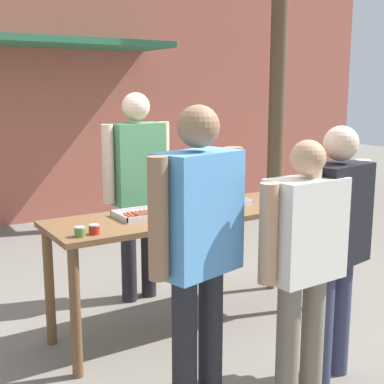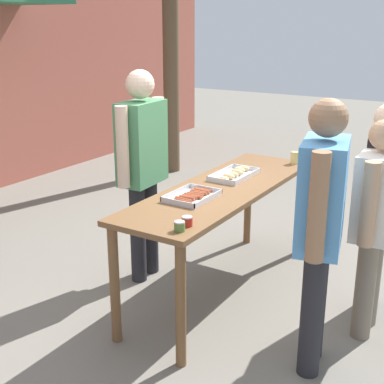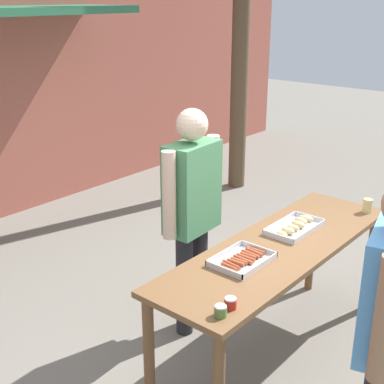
{
  "view_description": "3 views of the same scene",
  "coord_description": "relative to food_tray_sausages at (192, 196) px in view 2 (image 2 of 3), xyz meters",
  "views": [
    {
      "loc": [
        -2.09,
        -3.35,
        1.84
      ],
      "look_at": [
        0.0,
        0.0,
        1.07
      ],
      "focal_mm": 50.0,
      "sensor_mm": 36.0,
      "label": 1
    },
    {
      "loc": [
        -3.56,
        -1.92,
        2.17
      ],
      "look_at": [
        -0.38,
        0.05,
        0.97
      ],
      "focal_mm": 50.0,
      "sensor_mm": 36.0,
      "label": 2
    },
    {
      "loc": [
        -2.96,
        -1.71,
        2.55
      ],
      "look_at": [
        -0.11,
        0.71,
        1.17
      ],
      "focal_mm": 50.0,
      "sensor_mm": 36.0,
      "label": 3
    }
  ],
  "objects": [
    {
      "name": "serving_table",
      "position": [
        0.38,
        -0.05,
        -0.14
      ],
      "size": [
        2.21,
        0.67,
        0.92
      ],
      "color": "brown",
      "rests_on": "ground"
    },
    {
      "name": "food_tray_buns",
      "position": [
        0.67,
        -0.0,
        0.01
      ],
      "size": [
        0.47,
        0.26,
        0.06
      ],
      "color": "silver",
      "rests_on": "serving_table"
    },
    {
      "name": "person_server_behind_table",
      "position": [
        0.27,
        0.66,
        0.14
      ],
      "size": [
        0.64,
        0.27,
        1.8
      ],
      "rotation": [
        0.0,
        0.0,
        0.06
      ],
      "color": "#232328",
      "rests_on": "ground"
    },
    {
      "name": "food_tray_sausages",
      "position": [
        0.0,
        0.0,
        0.0
      ],
      "size": [
        0.4,
        0.29,
        0.04
      ],
      "color": "silver",
      "rests_on": "serving_table"
    },
    {
      "name": "person_customer_waiting_in_line",
      "position": [
        0.41,
        -1.23,
        -0.02
      ],
      "size": [
        0.67,
        0.27,
        1.56
      ],
      "rotation": [
        0.0,
        0.0,
        3.18
      ],
      "color": "#756B5B",
      "rests_on": "ground"
    },
    {
      "name": "ground_plane",
      "position": [
        0.38,
        -0.05,
        -0.93
      ],
      "size": [
        24.0,
        24.0,
        0.0
      ],
      "primitive_type": "plane",
      "color": "slate"
    },
    {
      "name": "person_customer_holding_hotdog",
      "position": [
        -0.2,
        -1.03,
        0.1
      ],
      "size": [
        0.67,
        0.36,
        1.75
      ],
      "rotation": [
        0.0,
        0.0,
        3.38
      ],
      "color": "#232328",
      "rests_on": "ground"
    },
    {
      "name": "condiment_jar_mustard",
      "position": [
        -0.59,
        -0.27,
        0.02
      ],
      "size": [
        0.07,
        0.07,
        0.06
      ],
      "color": "#567A38",
      "rests_on": "serving_table"
    },
    {
      "name": "person_customer_with_cup",
      "position": [
        0.71,
        -1.18,
        0.03
      ],
      "size": [
        0.61,
        0.31,
        1.62
      ],
      "rotation": [
        0.0,
        0.0,
        3.32
      ],
      "color": "#333851",
      "rests_on": "ground"
    },
    {
      "name": "condiment_jar_ketchup",
      "position": [
        -0.49,
        -0.27,
        0.02
      ],
      "size": [
        0.07,
        0.07,
        0.06
      ],
      "color": "#B22319",
      "rests_on": "serving_table"
    },
    {
      "name": "beer_cup",
      "position": [
        1.34,
        -0.27,
        0.04
      ],
      "size": [
        0.07,
        0.07,
        0.11
      ],
      "color": "#DBC67A",
      "rests_on": "serving_table"
    }
  ]
}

